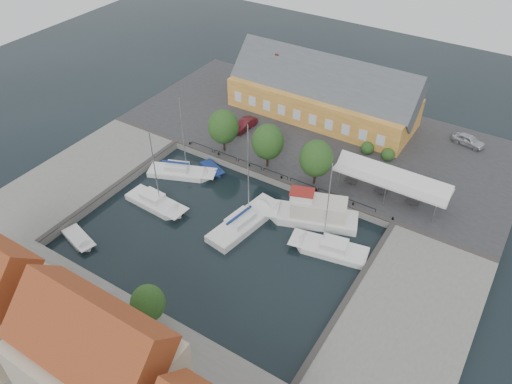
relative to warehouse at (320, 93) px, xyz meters
The scene contains 19 objects.
ground 28.82m from the warehouse, 84.77° to the right, with size 140.00×140.00×0.00m, color black.
north_quay 7.13m from the warehouse, 64.14° to the right, with size 56.00×26.00×1.00m, color #2D2D30.
west_quay 36.24m from the warehouse, 122.58° to the right, with size 12.00×24.00×1.00m, color slate.
east_quay 39.27m from the warehouse, 50.98° to the right, with size 12.00×24.00×1.00m, color slate.
south_bank 49.58m from the warehouse, 86.99° to the right, with size 56.00×14.00×1.00m, color slate.
quay_edge_fittings 23.99m from the warehouse, 83.67° to the right, with size 56.00×24.72×0.40m.
warehouse is the anchor object (origin of this frame).
tent_canopy 21.63m from the warehouse, 39.86° to the right, with size 14.00×4.00×2.83m.
quay_trees 16.37m from the warehouse, 87.91° to the right, with size 18.20×4.20×6.30m.
car_silver 22.33m from the warehouse, ahead, with size 1.84×4.57×1.56m, color #B8BBC1.
car_red 12.59m from the warehouse, 125.51° to the right, with size 1.57×4.49×1.48m, color #53131A.
center_sailboat 27.63m from the warehouse, 82.14° to the right, with size 4.54×10.70×14.06m.
trawler 24.31m from the warehouse, 64.67° to the right, with size 11.90×7.07×5.00m.
east_boat_a 29.38m from the warehouse, 60.55° to the right, with size 9.17×4.53×12.44m.
west_boat_a 25.06m from the warehouse, 111.26° to the right, with size 9.40×5.85×12.11m.
west_boat_c 30.87m from the warehouse, 104.33° to the right, with size 8.70×3.21×11.51m.
launch_sw 40.80m from the warehouse, 105.54° to the right, with size 5.29×3.12×0.98m.
launch_nw 21.22m from the warehouse, 106.83° to the right, with size 4.42×3.10×0.88m.
townhouses 51.81m from the warehouse, 84.99° to the right, with size 36.30×8.50×12.00m.
Camera 1 is at (25.60, -34.63, 40.15)m, focal length 35.00 mm.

